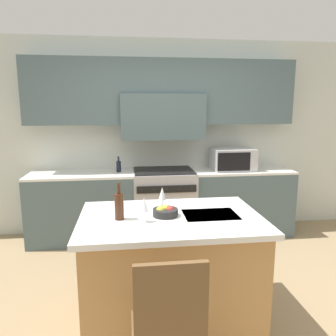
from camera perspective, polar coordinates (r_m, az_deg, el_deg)
ground_plane at (r=3.14m, az=3.32°, el=-24.10°), size 10.00×10.00×0.00m
back_cabinetry at (r=4.61m, az=-1.16°, el=8.33°), size 10.00×0.46×2.70m
back_counter at (r=4.55m, az=-0.77°, el=-6.26°), size 3.57×0.62×0.92m
range_stove at (r=4.53m, az=-0.74°, el=-6.21°), size 0.82×0.70×0.94m
microwave at (r=4.62m, az=11.18°, el=1.53°), size 0.57×0.44×0.30m
kitchen_island at (r=2.85m, az=0.47°, el=-17.07°), size 1.46×0.97×0.92m
island_chair at (r=2.07m, az=0.11°, el=-25.93°), size 0.42×0.40×1.00m
wine_bottle at (r=2.59m, az=-8.50°, el=-6.50°), size 0.07×0.07×0.29m
wine_glass_near at (r=2.50m, az=-4.17°, el=-6.47°), size 0.06×0.06×0.19m
wine_glass_far at (r=2.80m, az=-1.01°, el=-4.59°), size 0.06×0.06×0.19m
fruit_bowl at (r=2.66m, az=-0.50°, el=-7.60°), size 0.20×0.20×0.08m
oil_bottle_on_counter at (r=4.43m, az=-8.59°, el=0.34°), size 0.06×0.06×0.21m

